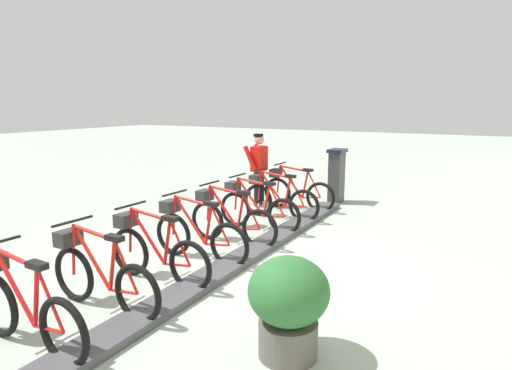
{
  "coord_description": "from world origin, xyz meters",
  "views": [
    {
      "loc": [
        -3.21,
        5.27,
        2.35
      ],
      "look_at": [
        0.5,
        -1.44,
        0.9
      ],
      "focal_mm": 30.59,
      "sensor_mm": 36.0,
      "label": 1
    }
  ],
  "objects_px": {
    "bike_docked_3": "(229,219)",
    "bike_docked_5": "(154,251)",
    "bike_docked_7": "(23,307)",
    "payment_kiosk": "(336,175)",
    "bike_docked_1": "(277,198)",
    "bike_docked_4": "(196,233)",
    "bike_docked_0": "(295,190)",
    "bike_docked_2": "(255,207)",
    "bike_docked_6": "(99,274)",
    "planter_bush": "(289,302)",
    "worker_near_rack": "(259,167)"
  },
  "relations": [
    {
      "from": "bike_docked_3",
      "to": "bike_docked_5",
      "type": "distance_m",
      "value": 1.84
    },
    {
      "from": "bike_docked_3",
      "to": "bike_docked_7",
      "type": "xyz_separation_m",
      "value": [
        0.0,
        3.68,
        0.0
      ]
    },
    {
      "from": "payment_kiosk",
      "to": "bike_docked_1",
      "type": "xyz_separation_m",
      "value": [
        0.57,
        2.02,
        -0.24
      ]
    },
    {
      "from": "bike_docked_3",
      "to": "bike_docked_4",
      "type": "height_order",
      "value": "same"
    },
    {
      "from": "bike_docked_0",
      "to": "bike_docked_3",
      "type": "distance_m",
      "value": 2.76
    },
    {
      "from": "bike_docked_2",
      "to": "bike_docked_5",
      "type": "bearing_deg",
      "value": 90.0
    },
    {
      "from": "bike_docked_2",
      "to": "bike_docked_6",
      "type": "relative_size",
      "value": 1.0
    },
    {
      "from": "payment_kiosk",
      "to": "bike_docked_4",
      "type": "height_order",
      "value": "payment_kiosk"
    },
    {
      "from": "payment_kiosk",
      "to": "bike_docked_2",
      "type": "xyz_separation_m",
      "value": [
        0.57,
        2.94,
        -0.24
      ]
    },
    {
      "from": "bike_docked_1",
      "to": "bike_docked_0",
      "type": "bearing_deg",
      "value": -90.0
    },
    {
      "from": "bike_docked_3",
      "to": "planter_bush",
      "type": "distance_m",
      "value": 3.43
    },
    {
      "from": "worker_near_rack",
      "to": "bike_docked_6",
      "type": "bearing_deg",
      "value": 99.14
    },
    {
      "from": "bike_docked_1",
      "to": "bike_docked_5",
      "type": "bearing_deg",
      "value": 90.0
    },
    {
      "from": "bike_docked_7",
      "to": "planter_bush",
      "type": "distance_m",
      "value": 2.54
    },
    {
      "from": "bike_docked_4",
      "to": "worker_near_rack",
      "type": "xyz_separation_m",
      "value": [
        0.87,
        -3.56,
        0.48
      ]
    },
    {
      "from": "bike_docked_5",
      "to": "planter_bush",
      "type": "xyz_separation_m",
      "value": [
        -2.28,
        0.72,
        0.11
      ]
    },
    {
      "from": "bike_docked_3",
      "to": "bike_docked_5",
      "type": "xyz_separation_m",
      "value": [
        0.0,
        1.84,
        0.0
      ]
    },
    {
      "from": "bike_docked_5",
      "to": "bike_docked_2",
      "type": "bearing_deg",
      "value": -90.0
    },
    {
      "from": "bike_docked_2",
      "to": "bike_docked_3",
      "type": "relative_size",
      "value": 1.0
    },
    {
      "from": "bike_docked_5",
      "to": "bike_docked_7",
      "type": "bearing_deg",
      "value": 90.0
    },
    {
      "from": "bike_docked_1",
      "to": "bike_docked_4",
      "type": "height_order",
      "value": "same"
    },
    {
      "from": "bike_docked_0",
      "to": "bike_docked_3",
      "type": "xyz_separation_m",
      "value": [
        0.0,
        2.76,
        0.0
      ]
    },
    {
      "from": "bike_docked_0",
      "to": "worker_near_rack",
      "type": "distance_m",
      "value": 1.0
    },
    {
      "from": "payment_kiosk",
      "to": "bike_docked_0",
      "type": "relative_size",
      "value": 0.74
    },
    {
      "from": "bike_docked_3",
      "to": "planter_bush",
      "type": "relative_size",
      "value": 1.77
    },
    {
      "from": "bike_docked_2",
      "to": "bike_docked_3",
      "type": "height_order",
      "value": "same"
    },
    {
      "from": "bike_docked_3",
      "to": "bike_docked_6",
      "type": "distance_m",
      "value": 2.76
    },
    {
      "from": "payment_kiosk",
      "to": "worker_near_rack",
      "type": "xyz_separation_m",
      "value": [
        1.44,
        1.21,
        0.24
      ]
    },
    {
      "from": "bike_docked_2",
      "to": "bike_docked_7",
      "type": "bearing_deg",
      "value": 90.0
    },
    {
      "from": "bike_docked_5",
      "to": "bike_docked_6",
      "type": "bearing_deg",
      "value": 90.0
    },
    {
      "from": "bike_docked_1",
      "to": "bike_docked_3",
      "type": "bearing_deg",
      "value": 90.0
    },
    {
      "from": "payment_kiosk",
      "to": "bike_docked_2",
      "type": "height_order",
      "value": "payment_kiosk"
    },
    {
      "from": "bike_docked_7",
      "to": "bike_docked_5",
      "type": "bearing_deg",
      "value": -90.0
    },
    {
      "from": "bike_docked_5",
      "to": "worker_near_rack",
      "type": "height_order",
      "value": "worker_near_rack"
    },
    {
      "from": "bike_docked_0",
      "to": "bike_docked_3",
      "type": "height_order",
      "value": "same"
    },
    {
      "from": "planter_bush",
      "to": "payment_kiosk",
      "type": "bearing_deg",
      "value": -75.1
    },
    {
      "from": "bike_docked_5",
      "to": "planter_bush",
      "type": "height_order",
      "value": "bike_docked_5"
    },
    {
      "from": "planter_bush",
      "to": "bike_docked_6",
      "type": "bearing_deg",
      "value": 4.93
    },
    {
      "from": "bike_docked_3",
      "to": "worker_near_rack",
      "type": "distance_m",
      "value": 2.83
    },
    {
      "from": "bike_docked_2",
      "to": "bike_docked_7",
      "type": "relative_size",
      "value": 1.0
    },
    {
      "from": "bike_docked_1",
      "to": "bike_docked_6",
      "type": "height_order",
      "value": "same"
    },
    {
      "from": "payment_kiosk",
      "to": "bike_docked_6",
      "type": "bearing_deg",
      "value": 85.06
    },
    {
      "from": "worker_near_rack",
      "to": "planter_bush",
      "type": "xyz_separation_m",
      "value": [
        -3.15,
        5.21,
        -0.37
      ]
    },
    {
      "from": "bike_docked_0",
      "to": "bike_docked_7",
      "type": "height_order",
      "value": "same"
    },
    {
      "from": "bike_docked_1",
      "to": "worker_near_rack",
      "type": "bearing_deg",
      "value": -42.83
    },
    {
      "from": "planter_bush",
      "to": "bike_docked_3",
      "type": "bearing_deg",
      "value": -48.33
    },
    {
      "from": "bike_docked_2",
      "to": "bike_docked_4",
      "type": "relative_size",
      "value": 1.0
    },
    {
      "from": "bike_docked_2",
      "to": "bike_docked_1",
      "type": "bearing_deg",
      "value": -90.0
    },
    {
      "from": "bike_docked_1",
      "to": "bike_docked_7",
      "type": "bearing_deg",
      "value": 90.0
    },
    {
      "from": "payment_kiosk",
      "to": "bike_docked_5",
      "type": "height_order",
      "value": "payment_kiosk"
    }
  ]
}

